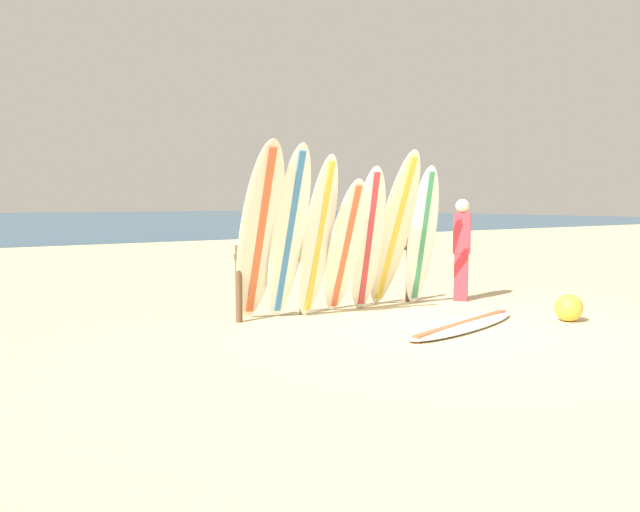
# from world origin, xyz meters

# --- Properties ---
(ground_plane) EXTENTS (120.00, 120.00, 0.00)m
(ground_plane) POSITION_xyz_m (0.00, 0.00, 0.00)
(ground_plane) COLOR #D3BC8C
(surfboard_rack) EXTENTS (3.04, 0.09, 1.01)m
(surfboard_rack) POSITION_xyz_m (-0.43, 1.81, 0.64)
(surfboard_rack) COLOR brown
(surfboard_rack) RESTS_ON ground
(surfboard_leaning_far_left) EXTENTS (0.72, 1.21, 2.32)m
(surfboard_leaning_far_left) POSITION_xyz_m (-1.74, 1.53, 1.16)
(surfboard_leaning_far_left) COLOR silver
(surfboard_leaning_far_left) RESTS_ON ground
(surfboard_leaning_left) EXTENTS (0.59, 1.04, 2.29)m
(surfboard_leaning_left) POSITION_xyz_m (-1.37, 1.44, 1.14)
(surfboard_leaning_left) COLOR white
(surfboard_leaning_left) RESTS_ON ground
(surfboard_leaning_center_left) EXTENTS (0.60, 0.68, 2.19)m
(surfboard_leaning_center_left) POSITION_xyz_m (-0.90, 1.46, 1.09)
(surfboard_leaning_center_left) COLOR silver
(surfboard_leaning_center_left) RESTS_ON ground
(surfboard_leaning_center) EXTENTS (0.66, 1.02, 1.88)m
(surfboard_leaning_center) POSITION_xyz_m (-0.49, 1.42, 0.94)
(surfboard_leaning_center) COLOR white
(surfboard_leaning_center) RESTS_ON ground
(surfboard_leaning_center_right) EXTENTS (0.58, 0.62, 2.06)m
(surfboard_leaning_center_right) POSITION_xyz_m (-0.03, 1.50, 1.03)
(surfboard_leaning_center_right) COLOR silver
(surfboard_leaning_center_right) RESTS_ON ground
(surfboard_leaning_right) EXTENTS (0.65, 1.09, 2.29)m
(surfboard_leaning_right) POSITION_xyz_m (0.43, 1.46, 1.15)
(surfboard_leaning_right) COLOR beige
(surfboard_leaning_right) RESTS_ON ground
(surfboard_leaning_far_right) EXTENTS (0.56, 0.60, 2.10)m
(surfboard_leaning_far_right) POSITION_xyz_m (0.96, 1.45, 1.05)
(surfboard_leaning_far_right) COLOR white
(surfboard_leaning_far_right) RESTS_ON ground
(surfboard_lying_on_sand) EXTENTS (2.45, 1.11, 0.08)m
(surfboard_lying_on_sand) POSITION_xyz_m (0.27, -0.06, 0.04)
(surfboard_lying_on_sand) COLOR white
(surfboard_lying_on_sand) RESTS_ON ground
(beachgoer_standing) EXTENTS (0.29, 0.30, 1.61)m
(beachgoer_standing) POSITION_xyz_m (1.79, 1.42, 0.89)
(beachgoer_standing) COLOR #D8333F
(beachgoer_standing) RESTS_ON ground
(small_boat_offshore) EXTENTS (1.84, 2.72, 0.71)m
(small_boat_offshore) POSITION_xyz_m (11.51, 24.25, 0.26)
(small_boat_offshore) COLOR #B22D28
(small_boat_offshore) RESTS_ON ocean_water
(beach_ball) EXTENTS (0.36, 0.36, 0.36)m
(beach_ball) POSITION_xyz_m (1.71, -0.55, 0.18)
(beach_ball) COLOR gold
(beach_ball) RESTS_ON ground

